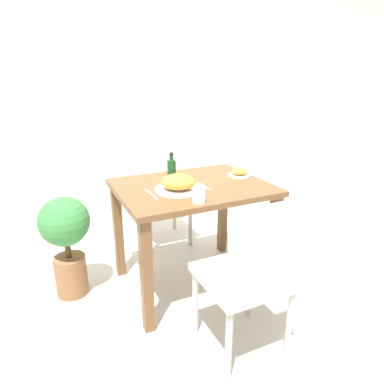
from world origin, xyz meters
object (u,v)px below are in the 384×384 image
Objects in this scene: chair_far at (159,184)px; drink_cup at (199,196)px; food_plate at (178,183)px; potted_plant_left at (66,236)px; chair_near at (252,272)px; sauce_bottle at (172,167)px; side_plate at (239,173)px.

chair_far is 1.14m from drink_cup.
food_plate is 0.81m from potted_plant_left.
drink_cup is (0.02, -0.24, -0.00)m from food_plate.
chair_near is at bearing -80.88° from food_plate.
sauce_bottle reaches higher than food_plate.
chair_far reaches higher than potted_plant_left.
chair_far is 0.91m from food_plate.
food_plate is (-0.11, 0.66, 0.28)m from chair_near.
sauce_bottle is (0.08, 0.32, 0.02)m from food_plate.
food_plate reaches higher than drink_cup.
side_plate is at bearing 11.76° from food_plate.
potted_plant_left is at bearing -51.29° from chair_near.
food_plate is 1.74× the size of sauce_bottle.
side_plate is at bearing 35.63° from drink_cup.
side_plate is (0.40, 0.76, 0.26)m from chair_near.
side_plate is (0.51, 0.11, -0.02)m from food_plate.
drink_cup is 0.12× the size of potted_plant_left.
chair_far is at bearing 82.09° from drink_cup.
potted_plant_left is at bearing -146.40° from chair_far.
chair_near is at bearing -51.29° from potted_plant_left.
chair_far is 1.01m from potted_plant_left.
food_plate is at bearing -101.48° from chair_far.
potted_plant_left is (-0.66, 0.30, -0.35)m from food_plate.
food_plate is 0.52m from side_plate.
sauce_bottle is (-0.02, 0.98, 0.30)m from chair_near.
chair_near is 5.66× the size of side_plate.
chair_far is at bearing 33.60° from potted_plant_left.
drink_cup is (-0.49, -0.35, 0.02)m from side_plate.
chair_near is 1.02m from sauce_bottle.
potted_plant_left is at bearing 155.64° from food_plate.
chair_near is 0.90m from side_plate.
chair_far is at bearing -92.58° from chair_near.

